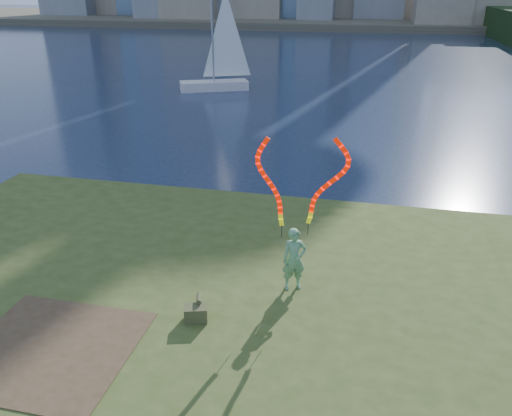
# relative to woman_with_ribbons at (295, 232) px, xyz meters

# --- Properties ---
(ground) EXTENTS (320.00, 320.00, 0.00)m
(ground) POSITION_rel_woman_with_ribbons_xyz_m (-2.08, 0.01, -2.23)
(ground) COLOR #1A2742
(ground) RESTS_ON ground
(grassy_knoll) EXTENTS (20.00, 18.00, 0.80)m
(grassy_knoll) POSITION_rel_woman_with_ribbons_xyz_m (-2.08, -2.28, -1.90)
(grassy_knoll) COLOR #3B4B1A
(grassy_knoll) RESTS_ON ground
(dirt_patch) EXTENTS (3.20, 3.00, 0.02)m
(dirt_patch) POSITION_rel_woman_with_ribbons_xyz_m (-4.28, -3.19, -1.42)
(dirt_patch) COLOR #47331E
(dirt_patch) RESTS_ON grassy_knoll
(far_shore) EXTENTS (320.00, 40.00, 1.20)m
(far_shore) POSITION_rel_woman_with_ribbons_xyz_m (-2.08, 95.01, -1.63)
(far_shore) COLOR #4A4536
(far_shore) RESTS_ON ground
(woman_with_ribbons) EXTENTS (1.86, 0.81, 3.91)m
(woman_with_ribbons) POSITION_rel_woman_with_ribbons_xyz_m (0.00, 0.00, 0.00)
(woman_with_ribbons) COLOR #177721
(woman_with_ribbons) RESTS_ON grassy_knoll
(canvas_bag) EXTENTS (0.55, 0.61, 0.45)m
(canvas_bag) POSITION_rel_woman_with_ribbons_xyz_m (-1.80, -1.68, -1.25)
(canvas_bag) COLOR #404726
(canvas_bag) RESTS_ON grassy_knoll
(sailboat) EXTENTS (5.17, 3.48, 7.98)m
(sailboat) POSITION_rel_woman_with_ribbons_xyz_m (-9.61, 26.12, -0.86)
(sailboat) COLOR silver
(sailboat) RESTS_ON ground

